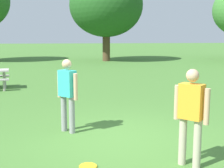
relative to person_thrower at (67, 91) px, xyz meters
The scene contains 5 objects.
ground_plane 1.59m from the person_thrower, 27.33° to the right, with size 120.00×120.00×0.00m, color #447530.
person_thrower is the anchor object (origin of this frame).
person_catcher 2.92m from the person_thrower, 44.53° to the right, with size 0.46×0.45×1.64m.
frisbee 2.18m from the person_thrower, 78.45° to the right, with size 0.30×0.30×0.03m, color yellow.
tree_broad_center 18.18m from the person_thrower, 82.45° to the left, with size 5.66×5.66×6.69m.
Camera 1 is at (-0.84, -6.25, 2.21)m, focal length 49.97 mm.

